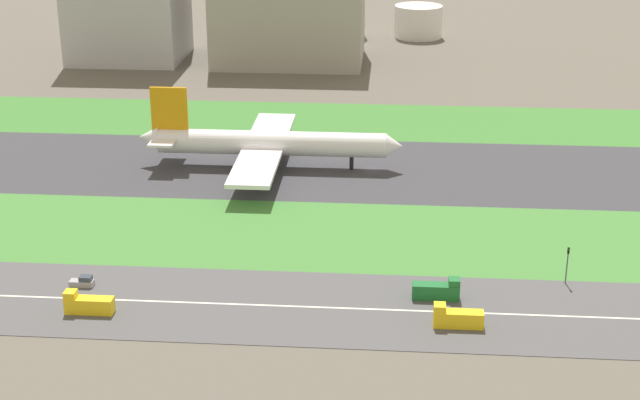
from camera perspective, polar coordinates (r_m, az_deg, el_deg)
ground_plane at (r=237.11m, az=3.05°, el=1.79°), size 800.00×800.00×0.00m
runway at (r=237.09m, az=3.05°, el=1.80°), size 280.00×46.00×0.10m
grass_median_north at (r=276.06m, az=3.29°, el=4.64°), size 280.00×36.00×0.10m
grass_median_south at (r=198.93m, az=2.72°, el=-2.15°), size 280.00×36.00×0.10m
highway at (r=170.07m, az=2.35°, el=-6.44°), size 280.00×28.00×0.10m
highway_centerline at (r=170.05m, az=2.35°, el=-6.42°), size 266.00×0.50×0.01m
airliner at (r=237.07m, az=-3.27°, el=3.37°), size 65.00×56.00×19.70m
truck_0 at (r=165.25m, az=8.07°, el=-6.90°), size 8.40×2.50×4.00m
car_1 at (r=182.75m, az=-13.81°, el=-4.71°), size 4.40×1.80×2.00m
truck_2 at (r=172.73m, az=-13.53°, el=-6.00°), size 8.40×2.50×4.00m
truck_1 at (r=173.94m, az=6.93°, el=-5.32°), size 8.40×2.50×4.00m
traffic_light at (r=182.74m, az=14.38°, el=-3.60°), size 0.36×0.50×7.20m
hangar_building at (r=344.51m, az=-1.83°, el=11.50°), size 51.80×37.53×40.79m
fuel_tank_west at (r=389.46m, az=1.33°, el=10.88°), size 17.90×17.90×16.98m
fuel_tank_centre at (r=389.42m, az=5.81°, el=10.44°), size 18.84×18.84×12.50m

